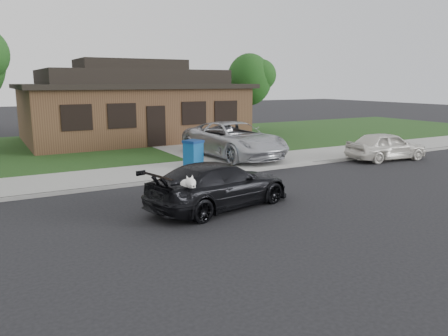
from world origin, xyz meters
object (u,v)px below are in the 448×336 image
minivan (234,140)px  white_compact (386,146)px  recycling_bin (193,153)px  sedan (219,185)px

minivan → white_compact: (6.01, -3.44, -0.29)m
white_compact → recycling_bin: (-8.59, 2.30, 0.02)m
sedan → white_compact: sedan is taller
white_compact → recycling_bin: bearing=81.6°
minivan → recycling_bin: bearing=-160.7°
white_compact → recycling_bin: 8.89m
minivan → recycling_bin: 2.83m
sedan → recycling_bin: bearing=-30.9°
sedan → minivan: bearing=-46.7°
sedan → recycling_bin: 5.57m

